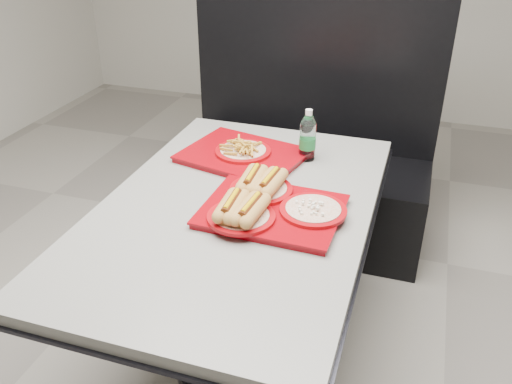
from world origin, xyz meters
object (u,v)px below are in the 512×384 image
(booth_bench, at_px, (306,162))
(water_bottle, at_px, (308,138))
(tray_near, at_px, (267,204))
(tray_far, at_px, (243,153))
(diner_table, at_px, (237,245))

(booth_bench, xyz_separation_m, water_bottle, (0.15, -0.67, 0.44))
(tray_near, bearing_deg, water_bottle, 86.31)
(tray_near, xyz_separation_m, tray_far, (-0.21, 0.37, -0.01))
(booth_bench, relative_size, tray_near, 2.86)
(diner_table, relative_size, water_bottle, 6.82)
(tray_near, bearing_deg, booth_bench, 95.99)
(diner_table, height_order, booth_bench, booth_bench)
(booth_bench, bearing_deg, water_bottle, -77.69)
(booth_bench, height_order, tray_near, booth_bench)
(tray_far, relative_size, water_bottle, 2.50)
(booth_bench, distance_m, tray_near, 1.18)
(tray_near, bearing_deg, diner_table, 170.36)
(booth_bench, bearing_deg, tray_far, -97.41)
(diner_table, xyz_separation_m, tray_far, (-0.10, 0.35, 0.19))
(booth_bench, distance_m, water_bottle, 0.81)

